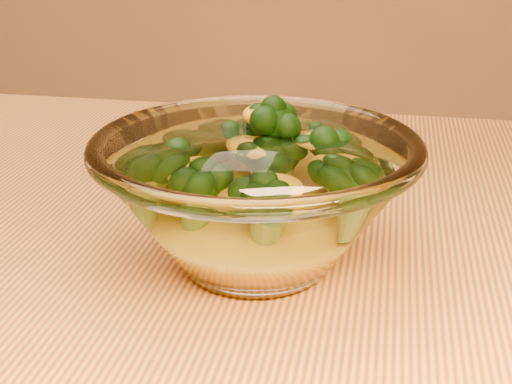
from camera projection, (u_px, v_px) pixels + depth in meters
table at (133, 374)px, 0.54m from camera, size 1.20×0.80×0.75m
glass_bowl at (256, 199)px, 0.47m from camera, size 0.22×0.22×0.10m
cheese_sauce at (256, 226)px, 0.48m from camera, size 0.13×0.13×0.04m
broccoli_heap at (259, 168)px, 0.48m from camera, size 0.15×0.13×0.08m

